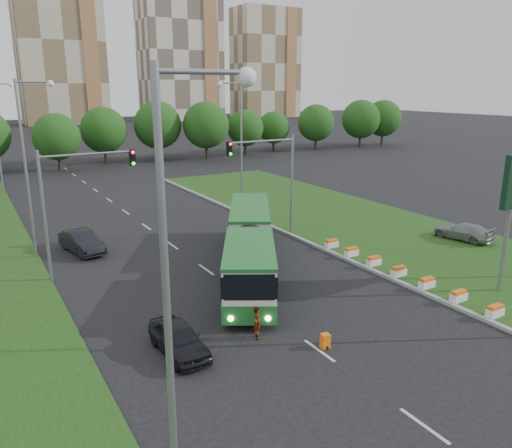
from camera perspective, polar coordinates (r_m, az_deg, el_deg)
ground at (r=29.31m, az=4.73°, el=-7.73°), size 360.00×360.00×0.00m
grass_median at (r=43.01m, az=12.79°, el=-0.38°), size 14.00×60.00×0.15m
median_kerb at (r=38.71m, az=5.25°, el=-1.79°), size 0.30×60.00×0.18m
lane_markings at (r=45.28m, az=-13.22°, el=0.29°), size 0.20×100.00×0.01m
flower_planters at (r=32.33m, az=16.00°, el=-5.19°), size 1.10×13.70×0.60m
traffic_mast_median at (r=38.42m, az=2.14°, el=6.20°), size 5.76×0.32×8.00m
traffic_mast_left at (r=31.96m, az=-20.39°, el=3.36°), size 5.76×0.32×8.00m
street_lamps at (r=34.79m, az=-8.77°, el=6.15°), size 36.00×60.00×12.00m
tree_line at (r=81.39m, az=-12.22°, el=10.15°), size 120.00×8.00×9.00m
apartment_tower_ceast at (r=175.15m, az=-21.57°, el=18.83°), size 25.00×15.00×50.00m
apartment_tower_east at (r=186.27m, az=-8.65°, el=18.95°), size 27.00×15.00×47.00m
midrise_east at (r=201.99m, az=1.08°, el=17.83°), size 24.00×14.00×40.00m
articulated_bus at (r=31.93m, az=-1.46°, el=-2.36°), size 2.71×17.38×2.86m
car_left_near at (r=22.96m, az=-8.84°, el=-12.84°), size 1.76×4.14×1.40m
car_left_far at (r=37.85m, az=-19.30°, el=-1.92°), size 2.56×4.99×1.57m
car_median at (r=41.41m, az=22.61°, el=-0.77°), size 2.67×4.73×1.29m
pedestrian at (r=23.86m, az=0.14°, el=-11.21°), size 0.54×0.67×1.61m
shopping_trolley at (r=23.49m, az=7.92°, el=-13.11°), size 0.40×0.42×0.68m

